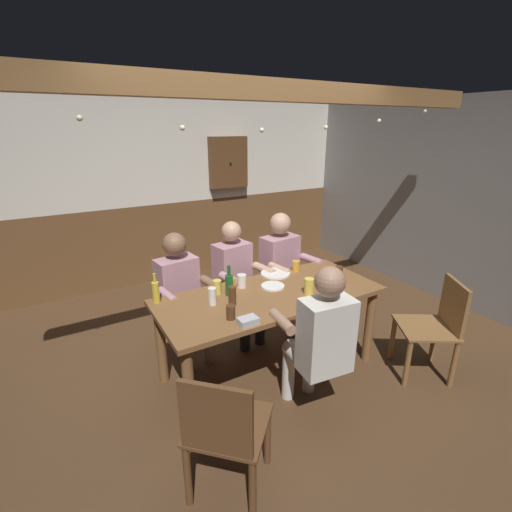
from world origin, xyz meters
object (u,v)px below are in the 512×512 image
at_px(pint_glass_8, 309,286).
at_px(pint_glass_0, 339,272).
at_px(bottle_1, 229,284).
at_px(wall_dart_cabinet, 228,162).
at_px(person_1, 237,277).
at_px(bottle_0, 156,292).
at_px(chair_empty_near_right, 224,432).
at_px(dining_table, 270,305).
at_px(condiment_caddy, 248,321).
at_px(person_2, 284,265).
at_px(pint_glass_3, 217,287).
at_px(pint_glass_7, 231,284).
at_px(pint_glass_5, 231,312).
at_px(pint_glass_4, 212,296).
at_px(plate_1, 273,286).
at_px(pint_glass_2, 232,296).
at_px(pint_glass_1, 296,266).
at_px(person_3, 320,337).
at_px(pint_glass_6, 242,281).
at_px(plate_0, 275,273).
at_px(person_0, 182,291).
at_px(chair_empty_near_left, 436,325).

bearing_deg(pint_glass_8, pint_glass_0, 17.40).
xyz_separation_m(bottle_1, wall_dart_cabinet, (1.14, 2.30, 0.74)).
relative_size(person_1, bottle_0, 4.95).
distance_m(chair_empty_near_right, bottle_0, 1.26).
bearing_deg(dining_table, person_1, 88.99).
relative_size(chair_empty_near_right, condiment_caddy, 6.29).
relative_size(person_2, bottle_0, 5.02).
relative_size(pint_glass_3, pint_glass_7, 1.05).
xyz_separation_m(pint_glass_0, pint_glass_8, (-0.47, -0.15, 0.02)).
bearing_deg(pint_glass_5, pint_glass_4, 94.33).
bearing_deg(pint_glass_4, plate_1, 3.71).
xyz_separation_m(chair_empty_near_right, pint_glass_2, (0.49, 0.86, 0.36)).
bearing_deg(person_2, pint_glass_1, 66.82).
relative_size(person_3, condiment_caddy, 8.83).
bearing_deg(dining_table, pint_glass_6, 120.71).
bearing_deg(pint_glass_0, person_2, 103.49).
distance_m(person_1, plate_0, 0.41).
bearing_deg(person_0, pint_glass_4, 88.56).
bearing_deg(pint_glass_5, condiment_caddy, -61.15).
bearing_deg(wall_dart_cabinet, pint_glass_7, -115.98).
height_order(person_3, pint_glass_8, person_3).
relative_size(pint_glass_1, pint_glass_4, 0.76).
bearing_deg(pint_glass_7, bottle_0, 171.34).
distance_m(plate_0, pint_glass_2, 0.73).
bearing_deg(pint_glass_5, person_3, -41.48).
bearing_deg(chair_empty_near_left, pint_glass_0, 64.56).
relative_size(pint_glass_4, pint_glass_7, 1.23).
height_order(bottle_1, pint_glass_1, bottle_1).
distance_m(chair_empty_near_left, pint_glass_8, 1.15).
height_order(chair_empty_near_left, bottle_0, bottle_0).
distance_m(plate_0, pint_glass_7, 0.53).
relative_size(pint_glass_6, pint_glass_7, 1.01).
bearing_deg(pint_glass_6, pint_glass_3, -176.43).
distance_m(person_2, pint_glass_5, 1.36).
distance_m(person_2, bottle_1, 1.03).
bearing_deg(person_3, pint_glass_7, 112.88).
bearing_deg(bottle_1, pint_glass_6, 28.87).
bearing_deg(person_1, pint_glass_1, 135.01).
relative_size(person_1, pint_glass_4, 8.74).
bearing_deg(person_3, condiment_caddy, 150.44).
xyz_separation_m(person_2, pint_glass_4, (-1.07, -0.58, 0.14)).
xyz_separation_m(pint_glass_1, pint_glass_2, (-0.85, -0.32, 0.02)).
bearing_deg(plate_1, bottle_1, 173.33).
relative_size(person_3, pint_glass_6, 10.78).
relative_size(person_2, pint_glass_8, 8.86).
xyz_separation_m(person_2, person_3, (-0.57, -1.29, -0.01)).
relative_size(condiment_caddy, pint_glass_7, 1.23).
xyz_separation_m(bottle_1, pint_glass_7, (0.06, 0.08, -0.04)).
distance_m(plate_0, pint_glass_8, 0.51).
xyz_separation_m(chair_empty_near_right, pint_glass_8, (1.13, 0.71, 0.35)).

